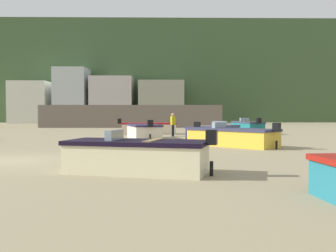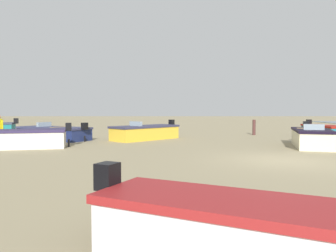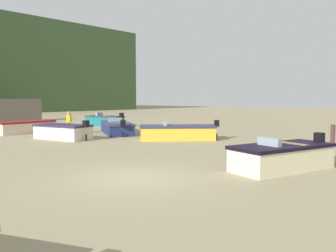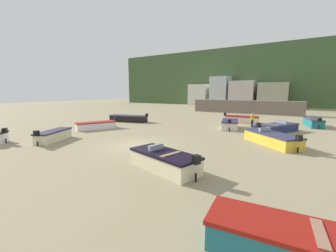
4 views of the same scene
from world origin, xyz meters
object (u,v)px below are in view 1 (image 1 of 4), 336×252
boat_cream_1 (137,156)px  boat_navy_2 (214,132)px  boat_cream_3 (148,128)px  beach_walker_foreground (173,123)px  boat_cream_10 (144,131)px  boat_yellow_4 (232,137)px  boat_teal_9 (248,127)px

boat_cream_1 → boat_navy_2: bearing=-0.3°
boat_cream_3 → beach_walker_foreground: beach_walker_foreground is taller
boat_cream_10 → boat_yellow_4: bearing=-63.3°
boat_cream_3 → beach_walker_foreground: bearing=26.7°
boat_cream_1 → boat_cream_10: size_ratio=1.08×
boat_navy_2 → boat_cream_3: boat_cream_3 is taller
boat_cream_1 → beach_walker_foreground: size_ratio=2.67×
boat_yellow_4 → boat_cream_10: 7.18m
boat_teal_9 → beach_walker_foreground: size_ratio=2.51×
boat_cream_10 → beach_walker_foreground: bearing=38.3°
boat_navy_2 → boat_cream_10: 4.53m
boat_navy_2 → beach_walker_foreground: size_ratio=3.25×
boat_yellow_4 → boat_teal_9: (3.36, 11.86, 0.03)m
boat_cream_3 → boat_yellow_4: boat_yellow_4 is taller
boat_teal_9 → beach_walker_foreground: 7.26m
boat_cream_3 → boat_cream_1: bearing=-3.0°
boat_cream_3 → beach_walker_foreground: (1.79, -3.04, 0.51)m
boat_teal_9 → beach_walker_foreground: beach_walker_foreground is taller
boat_cream_10 → beach_walker_foreground: (1.91, 2.41, 0.49)m
boat_navy_2 → boat_cream_3: 6.78m
boat_cream_10 → boat_cream_3: bearing=75.4°
boat_cream_3 → boat_cream_10: 5.46m
boat_yellow_4 → beach_walker_foreground: beach_walker_foreground is taller
boat_cream_3 → boat_yellow_4: bearing=18.5°
boat_cream_3 → boat_teal_9: size_ratio=1.11×
beach_walker_foreground → boat_navy_2: bearing=-115.0°
boat_cream_1 → boat_yellow_4: boat_cream_1 is taller
boat_teal_9 → boat_cream_1: bearing=-121.9°
boat_teal_9 → boat_cream_10: (-7.98, -6.36, -0.02)m
boat_cream_1 → beach_walker_foreground: beach_walker_foreground is taller
boat_navy_2 → boat_teal_9: size_ratio=1.29×
boat_navy_2 → boat_yellow_4: bearing=-59.0°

